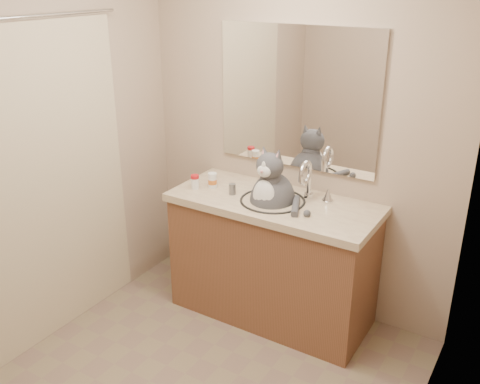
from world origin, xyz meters
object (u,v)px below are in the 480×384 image
at_px(cat, 272,197).
at_px(grey_canister, 232,189).
at_px(pill_bottle_orange, 212,181).
at_px(pill_bottle_redcap, 195,182).

xyz_separation_m(cat, grey_canister, (-0.27, -0.04, 0.01)).
bearing_deg(grey_canister, pill_bottle_orange, 169.22).
relative_size(cat, pill_bottle_orange, 5.62).
bearing_deg(pill_bottle_redcap, cat, 9.04).
bearing_deg(grey_canister, cat, 8.41).
distance_m(pill_bottle_redcap, grey_canister, 0.27).
distance_m(pill_bottle_orange, grey_canister, 0.18).
relative_size(cat, pill_bottle_redcap, 5.98).
relative_size(pill_bottle_orange, grey_canister, 1.41).
bearing_deg(pill_bottle_redcap, pill_bottle_orange, 42.44).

